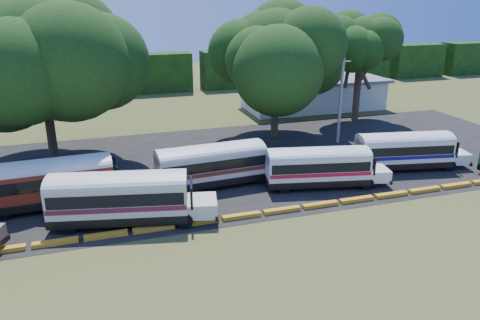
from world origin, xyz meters
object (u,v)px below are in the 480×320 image
object	(u,v)px
tree_west	(40,55)
bus_white_red	(320,165)
bus_cream_west	(123,195)
bus_red	(51,180)

from	to	relation	value
tree_west	bus_white_red	bearing A→B (deg)	-31.21
bus_cream_west	bus_white_red	distance (m)	15.45
bus_cream_west	tree_west	bearing A→B (deg)	121.63
bus_white_red	bus_red	bearing A→B (deg)	-175.42
bus_white_red	tree_west	bearing A→B (deg)	160.30
bus_cream_west	bus_white_red	xyz separation A→B (m)	(15.34, 1.84, -0.20)
bus_red	tree_west	world-z (taller)	tree_west
bus_white_red	tree_west	size ratio (longest dim) A/B	0.69
bus_cream_west	bus_white_red	size ratio (longest dim) A/B	1.11
bus_red	bus_cream_west	size ratio (longest dim) A/B	0.98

